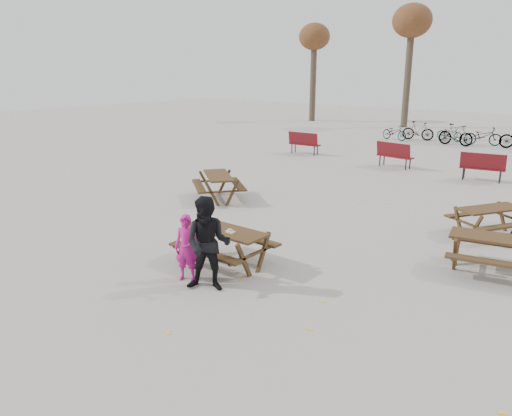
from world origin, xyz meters
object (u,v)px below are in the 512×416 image
Objects in this scene: picnic_table_north at (219,187)px; food_tray at (230,232)px; soda_bottle at (211,225)px; adult at (208,244)px; main_picnic_table at (225,238)px; child at (187,248)px; picnic_table_far at (489,222)px; picnic_table_east at (497,256)px.

food_tray is at bearing -5.98° from picnic_table_north.
soda_bottle is 1.20m from adult.
main_picnic_table reaches higher than picnic_table_north.
child is 7.41m from picnic_table_far.
child is 0.65m from adult.
soda_bottle is 0.13× the size of child.
picnic_table_east reaches higher than picnic_table_far.
food_tray is 6.49m from picnic_table_far.
picnic_table_east is (4.44, 3.00, -0.21)m from main_picnic_table.
soda_bottle is at bearing 175.67° from picnic_table_far.
main_picnic_table reaches higher than picnic_table_far.
main_picnic_table is 0.39m from soda_bottle.
food_tray reaches higher than picnic_table_east.
soda_bottle is (-0.24, -0.15, 0.26)m from main_picnic_table.
child is 0.73× the size of picnic_table_east.
picnic_table_far is (3.13, 6.43, -0.53)m from adult.
main_picnic_table is at bearing 62.30° from child.
main_picnic_table is 0.32m from food_tray.
child is (-0.29, -0.91, -0.15)m from food_tray.
soda_bottle is (-0.47, -0.06, 0.05)m from food_tray.
child is at bearing -78.26° from soda_bottle.
picnic_table_far is at bearing 54.69° from soda_bottle.
child is at bearing -14.16° from picnic_table_north.
food_tray reaches higher than picnic_table_far.
picnic_table_north is (-3.66, 4.78, -0.26)m from child.
main_picnic_table is 5.31m from picnic_table_north.
picnic_table_north is at bearing 103.36° from child.
picnic_table_far is (3.92, 5.54, -0.50)m from soda_bottle.
child reaches higher than picnic_table_east.
picnic_table_east is at bearing 17.61° from child.
picnic_table_east is at bearing 32.99° from picnic_table_north.
adult is 7.17m from picnic_table_far.
adult is (0.61, -0.04, 0.23)m from child.
adult is at bearing -174.98° from picnic_table_far.
picnic_table_east is at bearing 36.31° from food_tray.
main_picnic_table is at bearing 31.88° from soda_bottle.
food_tray is 0.48m from soda_bottle.
picnic_table_east is 2.50m from picnic_table_far.
food_tray is 0.10× the size of adult.
child is 0.80× the size of picnic_table_far.
picnic_table_far is at bearing 50.65° from picnic_table_north.
adult is at bearing -10.07° from picnic_table_north.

